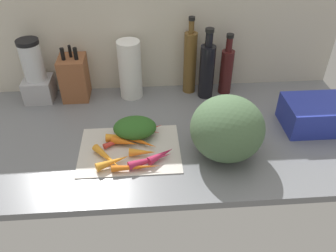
{
  "coord_description": "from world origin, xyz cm",
  "views": [
    {
      "loc": [
        -7.09,
        -113.85,
        88.74
      ],
      "look_at": [
        0.68,
        -7.65,
        8.28
      ],
      "focal_mm": 36.72,
      "sensor_mm": 36.0,
      "label": 1
    }
  ],
  "objects_px": {
    "carrot_0": "(143,152)",
    "carrot_3": "(143,130)",
    "carrot_10": "(134,128)",
    "paper_towel_roll": "(130,70)",
    "carrot_8": "(136,167)",
    "bottle_2": "(226,70)",
    "carrot_11": "(142,142)",
    "carrot_2": "(127,137)",
    "carrot_7": "(120,140)",
    "bottle_1": "(207,70)",
    "carrot_9": "(150,160)",
    "carrot_1": "(161,155)",
    "bottle_0": "(190,62)",
    "blender_appliance": "(36,75)",
    "carrot_5": "(113,162)",
    "carrot_12": "(108,158)",
    "cutting_board": "(130,149)",
    "knife_block": "(74,78)",
    "dish_rack": "(317,114)",
    "carrot_6": "(143,130)",
    "carrot_4": "(125,142)"
  },
  "relations": [
    {
      "from": "carrot_3",
      "to": "carrot_10",
      "type": "distance_m",
      "value": 0.04
    },
    {
      "from": "carrot_5",
      "to": "bottle_1",
      "type": "height_order",
      "value": "bottle_1"
    },
    {
      "from": "carrot_0",
      "to": "bottle_2",
      "type": "xyz_separation_m",
      "value": [
        0.41,
        0.45,
        0.1
      ]
    },
    {
      "from": "knife_block",
      "to": "carrot_11",
      "type": "bearing_deg",
      "value": -52.15
    },
    {
      "from": "paper_towel_roll",
      "to": "dish_rack",
      "type": "xyz_separation_m",
      "value": [
        0.78,
        -0.3,
        -0.08
      ]
    },
    {
      "from": "carrot_5",
      "to": "carrot_12",
      "type": "bearing_deg",
      "value": 129.91
    },
    {
      "from": "carrot_0",
      "to": "carrot_3",
      "type": "xyz_separation_m",
      "value": [
        0.0,
        0.14,
        -0.0
      ]
    },
    {
      "from": "carrot_1",
      "to": "bottle_2",
      "type": "distance_m",
      "value": 0.59
    },
    {
      "from": "carrot_5",
      "to": "bottle_1",
      "type": "distance_m",
      "value": 0.64
    },
    {
      "from": "carrot_2",
      "to": "bottle_1",
      "type": "bearing_deg",
      "value": 41.82
    },
    {
      "from": "carrot_3",
      "to": "carrot_6",
      "type": "distance_m",
      "value": 0.01
    },
    {
      "from": "carrot_1",
      "to": "carrot_7",
      "type": "relative_size",
      "value": 0.79
    },
    {
      "from": "carrot_1",
      "to": "carrot_9",
      "type": "height_order",
      "value": "same"
    },
    {
      "from": "cutting_board",
      "to": "carrot_11",
      "type": "height_order",
      "value": "carrot_11"
    },
    {
      "from": "carrot_1",
      "to": "carrot_4",
      "type": "relative_size",
      "value": 1.1
    },
    {
      "from": "carrot_8",
      "to": "paper_towel_roll",
      "type": "relative_size",
      "value": 0.65
    },
    {
      "from": "carrot_12",
      "to": "bottle_2",
      "type": "relative_size",
      "value": 0.55
    },
    {
      "from": "carrot_0",
      "to": "bottle_1",
      "type": "relative_size",
      "value": 0.3
    },
    {
      "from": "carrot_8",
      "to": "carrot_10",
      "type": "bearing_deg",
      "value": 91.99
    },
    {
      "from": "carrot_3",
      "to": "carrot_11",
      "type": "bearing_deg",
      "value": -94.57
    },
    {
      "from": "carrot_2",
      "to": "blender_appliance",
      "type": "height_order",
      "value": "blender_appliance"
    },
    {
      "from": "carrot_10",
      "to": "paper_towel_roll",
      "type": "relative_size",
      "value": 0.53
    },
    {
      "from": "carrot_12",
      "to": "carrot_4",
      "type": "bearing_deg",
      "value": 54.17
    },
    {
      "from": "carrot_11",
      "to": "bottle_0",
      "type": "bearing_deg",
      "value": 59.96
    },
    {
      "from": "carrot_12",
      "to": "bottle_1",
      "type": "relative_size",
      "value": 0.49
    },
    {
      "from": "carrot_2",
      "to": "bottle_0",
      "type": "relative_size",
      "value": 0.45
    },
    {
      "from": "carrot_1",
      "to": "carrot_10",
      "type": "bearing_deg",
      "value": 120.65
    },
    {
      "from": "carrot_11",
      "to": "dish_rack",
      "type": "bearing_deg",
      "value": 6.33
    },
    {
      "from": "carrot_1",
      "to": "paper_towel_roll",
      "type": "bearing_deg",
      "value": 103.7
    },
    {
      "from": "carrot_5",
      "to": "paper_towel_roll",
      "type": "bearing_deg",
      "value": 82.81
    },
    {
      "from": "carrot_2",
      "to": "knife_block",
      "type": "bearing_deg",
      "value": 124.1
    },
    {
      "from": "carrot_2",
      "to": "carrot_5",
      "type": "height_order",
      "value": "carrot_2"
    },
    {
      "from": "carrot_11",
      "to": "carrot_0",
      "type": "bearing_deg",
      "value": -87.94
    },
    {
      "from": "carrot_10",
      "to": "bottle_0",
      "type": "xyz_separation_m",
      "value": [
        0.27,
        0.33,
        0.13
      ]
    },
    {
      "from": "carrot_0",
      "to": "bottle_0",
      "type": "relative_size",
      "value": 0.28
    },
    {
      "from": "carrot_2",
      "to": "dish_rack",
      "type": "bearing_deg",
      "value": 3.86
    },
    {
      "from": "blender_appliance",
      "to": "paper_towel_roll",
      "type": "bearing_deg",
      "value": 0.19
    },
    {
      "from": "blender_appliance",
      "to": "paper_towel_roll",
      "type": "height_order",
      "value": "blender_appliance"
    },
    {
      "from": "cutting_board",
      "to": "carrot_1",
      "type": "relative_size",
      "value": 3.44
    },
    {
      "from": "carrot_2",
      "to": "carrot_7",
      "type": "distance_m",
      "value": 0.03
    },
    {
      "from": "blender_appliance",
      "to": "carrot_5",
      "type": "bearing_deg",
      "value": -53.36
    },
    {
      "from": "carrot_1",
      "to": "bottle_2",
      "type": "bearing_deg",
      "value": 54.35
    },
    {
      "from": "knife_block",
      "to": "bottle_1",
      "type": "xyz_separation_m",
      "value": [
        0.62,
        -0.03,
        0.04
      ]
    },
    {
      "from": "carrot_8",
      "to": "carrot_3",
      "type": "bearing_deg",
      "value": 82.58
    },
    {
      "from": "bottle_1",
      "to": "carrot_12",
      "type": "bearing_deg",
      "value": -134.68
    },
    {
      "from": "carrot_2",
      "to": "bottle_2",
      "type": "distance_m",
      "value": 0.6
    },
    {
      "from": "carrot_12",
      "to": "knife_block",
      "type": "xyz_separation_m",
      "value": [
        -0.18,
        0.48,
        0.08
      ]
    },
    {
      "from": "carrot_1",
      "to": "knife_block",
      "type": "distance_m",
      "value": 0.61
    },
    {
      "from": "carrot_1",
      "to": "bottle_0",
      "type": "distance_m",
      "value": 0.54
    },
    {
      "from": "carrot_9",
      "to": "carrot_11",
      "type": "relative_size",
      "value": 1.24
    }
  ]
}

